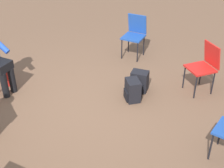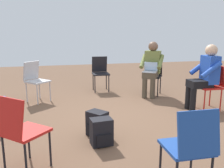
{
  "view_description": "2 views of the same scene",
  "coord_description": "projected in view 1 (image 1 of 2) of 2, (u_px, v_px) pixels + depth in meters",
  "views": [
    {
      "loc": [
        -2.04,
        3.39,
        2.91
      ],
      "look_at": [
        -0.36,
        -0.06,
        0.53
      ],
      "focal_mm": 50.0,
      "sensor_mm": 36.0,
      "label": 1
    },
    {
      "loc": [
        -1.05,
        -3.9,
        1.5
      ],
      "look_at": [
        -0.2,
        -0.18,
        0.67
      ],
      "focal_mm": 40.0,
      "sensor_mm": 36.0,
      "label": 2
    }
  ],
  "objects": [
    {
      "name": "ground_plane",
      "position": [
        89.0,
        109.0,
        4.88
      ],
      "size": [
        14.0,
        14.0,
        0.0
      ],
      "primitive_type": "plane",
      "color": "brown"
    },
    {
      "name": "chair_southwest",
      "position": [
        205.0,
        65.0,
        5.1
      ],
      "size": [
        0.58,
        0.59,
        0.85
      ],
      "rotation": [
        0.0,
        0.0,
        -0.75
      ],
      "color": "red",
      "rests_on": "ground"
    },
    {
      "name": "chair_south",
      "position": [
        135.0,
        33.0,
        6.22
      ],
      "size": [
        0.4,
        0.44,
        0.85
      ],
      "rotation": [
        0.0,
        0.0,
        -0.01
      ],
      "color": "#1E4799",
      "rests_on": "ground"
    },
    {
      "name": "backpack_near_laptop_user",
      "position": [
        139.0,
        82.0,
        5.27
      ],
      "size": [
        0.3,
        0.27,
        0.36
      ],
      "rotation": [
        0.0,
        0.0,
        3.24
      ],
      "color": "black",
      "rests_on": "ground"
    },
    {
      "name": "backpack_by_empty_chair",
      "position": [
        133.0,
        91.0,
        5.04
      ],
      "size": [
        0.33,
        0.34,
        0.36
      ],
      "rotation": [
        0.0,
        0.0,
        2.26
      ],
      "color": "black",
      "rests_on": "ground"
    }
  ]
}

